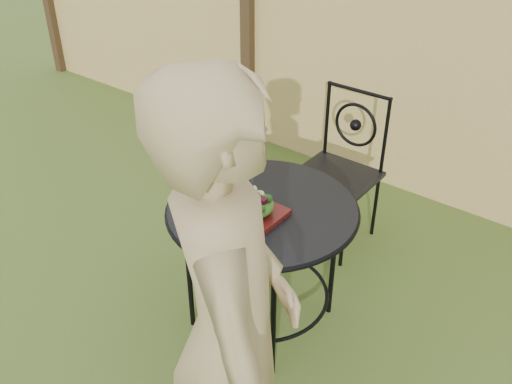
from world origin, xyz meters
TOP-DOWN VIEW (x-y plane):
  - ground at (0.00, 0.00)m, footprint 60.00×60.00m
  - fence at (-0.00, 2.19)m, footprint 8.00×0.12m
  - patio_table at (0.08, 0.51)m, footprint 0.92×0.92m
  - patio_chair at (-0.01, 1.41)m, footprint 0.46×0.46m
  - diner at (0.59, -0.33)m, footprint 0.76×0.77m
  - salad_plate at (0.09, 0.41)m, footprint 0.27×0.27m
  - salad at (0.09, 0.41)m, footprint 0.21×0.21m
  - fork at (0.10, 0.41)m, footprint 0.01×0.01m
  - drinking_glass at (-0.20, 0.49)m, footprint 0.08×0.08m

SIDE VIEW (x-z plane):
  - ground at x=0.00m, z-range 0.00..0.00m
  - patio_chair at x=-0.01m, z-range 0.03..0.98m
  - patio_table at x=0.08m, z-range 0.22..0.95m
  - salad_plate at x=0.09m, z-range 0.72..0.75m
  - salad at x=0.09m, z-range 0.75..0.83m
  - drinking_glass at x=-0.20m, z-range 0.72..0.86m
  - diner at x=0.59m, z-range 0.00..1.80m
  - fork at x=0.10m, z-range 0.83..1.01m
  - fence at x=0.00m, z-range 0.00..1.90m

